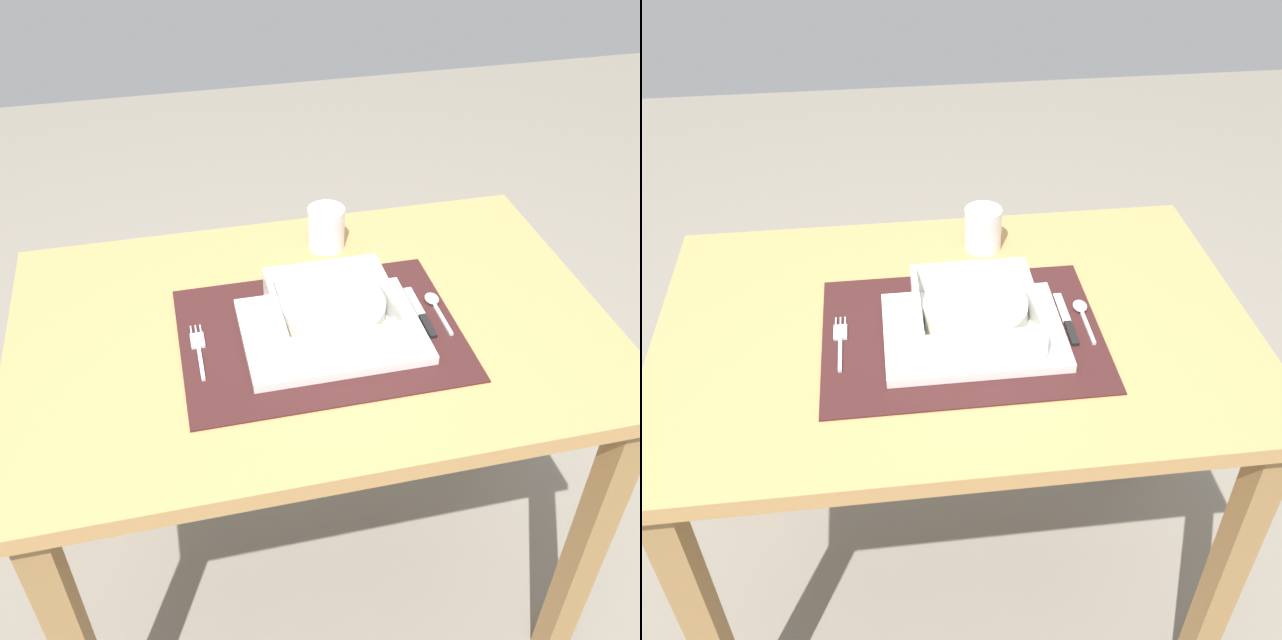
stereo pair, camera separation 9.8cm
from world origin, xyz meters
The scene contains 9 objects.
ground_plane centered at (0.00, 0.00, 0.00)m, with size 6.00×6.00×0.00m, color gray.
dining_table centered at (0.00, 0.00, 0.63)m, with size 0.99×0.66×0.75m.
placemat centered at (0.01, -0.03, 0.75)m, with size 0.45×0.34×0.00m, color #381919.
serving_plate centered at (0.02, -0.04, 0.76)m, with size 0.29×0.22×0.02m, color white.
porridge_bowl centered at (0.03, -0.04, 0.79)m, with size 0.19×0.19×0.06m.
fork centered at (-0.19, -0.03, 0.75)m, with size 0.02×0.13×0.00m.
spoon centered at (0.21, 0.00, 0.76)m, with size 0.02×0.11×0.01m.
butter_knife centered at (0.18, -0.03, 0.75)m, with size 0.01×0.14×0.01m.
drinking_glass centered at (0.08, 0.22, 0.78)m, with size 0.07×0.07×0.08m.
Camera 2 is at (-0.10, -0.95, 1.52)m, focal length 41.28 mm.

